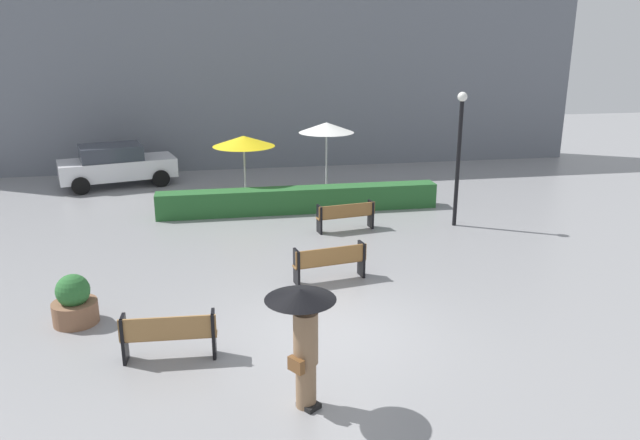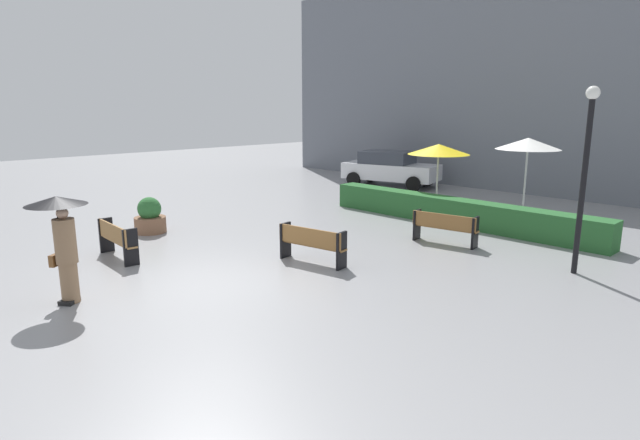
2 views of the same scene
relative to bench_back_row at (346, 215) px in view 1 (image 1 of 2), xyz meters
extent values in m
plane|color=gray|center=(-1.66, -6.18, -0.49)|extent=(60.00, 60.00, 0.00)
cube|color=olive|center=(-0.01, 0.06, -0.06)|extent=(1.76, 0.54, 0.04)
cube|color=olive|center=(0.02, -0.09, 0.15)|extent=(1.73, 0.32, 0.37)
cube|color=black|center=(-0.81, -0.09, -0.08)|extent=(0.12, 0.37, 0.82)
cube|color=black|center=(0.79, 0.17, -0.08)|extent=(0.12, 0.37, 0.82)
cube|color=#9E7242|center=(-4.68, -6.71, -0.06)|extent=(1.68, 0.33, 0.04)
cube|color=#9E7242|center=(-4.69, -6.85, 0.17)|extent=(1.67, 0.13, 0.42)
cube|color=black|center=(-5.46, -6.69, -0.06)|extent=(0.08, 0.34, 0.87)
cube|color=black|center=(-3.91, -6.77, -0.06)|extent=(0.08, 0.34, 0.87)
cube|color=olive|center=(-1.20, -3.63, -0.06)|extent=(1.76, 0.55, 0.04)
cube|color=olive|center=(-1.17, -3.78, 0.16)|extent=(1.72, 0.33, 0.40)
cube|color=black|center=(-1.99, -3.79, -0.06)|extent=(0.12, 0.36, 0.85)
cube|color=black|center=(-0.40, -3.51, -0.06)|extent=(0.12, 0.36, 0.85)
cylinder|color=#8C6B4C|center=(-2.53, -8.59, -0.11)|extent=(0.32, 0.32, 0.76)
cube|color=black|center=(-2.49, -8.64, -0.45)|extent=(0.40, 0.41, 0.08)
cylinder|color=#8C6B4C|center=(-2.53, -8.59, 0.69)|extent=(0.38, 0.38, 0.83)
sphere|color=tan|center=(-2.53, -8.59, 1.21)|extent=(0.21, 0.21, 0.21)
cube|color=brown|center=(-2.70, -8.74, 0.32)|extent=(0.24, 0.29, 0.22)
cylinder|color=black|center=(-2.61, -8.65, 0.98)|extent=(0.02, 0.02, 0.90)
cone|color=black|center=(-2.61, -8.65, 1.43)|extent=(1.07, 1.07, 0.16)
cylinder|color=brown|center=(-6.63, -4.94, -0.26)|extent=(0.89, 0.89, 0.45)
sphere|color=#2D6B33|center=(-6.63, -4.94, 0.21)|extent=(0.66, 0.66, 0.66)
cylinder|color=black|center=(3.35, -0.06, 1.37)|extent=(0.12, 0.12, 3.72)
sphere|color=white|center=(3.35, -0.06, 3.35)|extent=(0.28, 0.28, 0.28)
cylinder|color=silver|center=(-2.71, 3.70, 0.57)|extent=(0.06, 0.06, 2.13)
cone|color=yellow|center=(-2.71, 3.70, 1.64)|extent=(2.09, 2.09, 0.35)
cylinder|color=silver|center=(0.19, 4.14, 0.73)|extent=(0.06, 0.06, 2.44)
cone|color=white|center=(0.19, 4.14, 1.95)|extent=(1.94, 1.94, 0.35)
cube|color=#28602D|center=(-1.06, 2.22, -0.09)|extent=(9.09, 0.70, 0.80)
cube|color=slate|center=(-1.66, 9.82, 4.13)|extent=(28.00, 1.20, 9.24)
cube|color=silver|center=(-7.33, 7.03, 0.18)|extent=(4.51, 2.77, 0.70)
cube|color=#333842|center=(-7.53, 6.98, 0.81)|extent=(2.54, 2.12, 0.55)
cylinder|color=black|center=(-6.18, 8.24, -0.17)|extent=(0.67, 0.38, 0.64)
cylinder|color=black|center=(-5.73, 6.55, -0.17)|extent=(0.67, 0.38, 0.64)
cylinder|color=black|center=(-8.94, 7.51, -0.17)|extent=(0.67, 0.38, 0.64)
cylinder|color=black|center=(-8.49, 5.82, -0.17)|extent=(0.67, 0.38, 0.64)
camera|label=1|loc=(-3.77, -16.82, 5.07)|focal=34.43mm
camera|label=2|loc=(7.35, -11.72, 3.11)|focal=29.52mm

